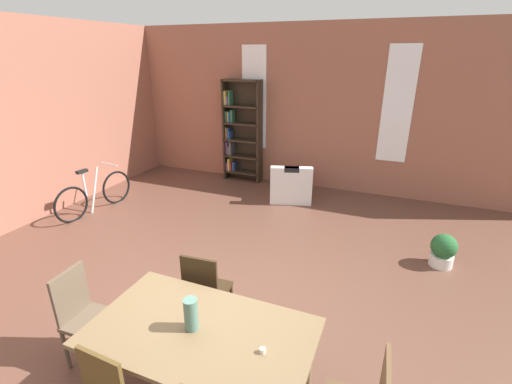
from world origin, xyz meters
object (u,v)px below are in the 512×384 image
object	(u,v)px
dining_chair_head_left	(84,314)
bicycle_second	(95,194)
potted_plant_by_shelf	(443,250)
vase_on_table	(191,314)
dining_chair_far_left	(205,290)
armchair_white	(291,186)
bookshelf_tall	(240,132)
dining_table	(201,339)

from	to	relation	value
dining_chair_head_left	bicycle_second	size ratio (longest dim) A/B	0.59
bicycle_second	dining_chair_head_left	bearing A→B (deg)	-45.93
dining_chair_head_left	potted_plant_by_shelf	distance (m)	4.47
vase_on_table	potted_plant_by_shelf	distance (m)	3.74
dining_chair_far_left	armchair_white	distance (m)	3.87
vase_on_table	bookshelf_tall	xyz separation A→B (m)	(-1.99, 5.30, 0.23)
dining_chair_far_left	armchair_white	world-z (taller)	dining_chair_far_left
vase_on_table	armchair_white	xyz separation A→B (m)	(-0.57, 4.59, -0.61)
bicycle_second	potted_plant_by_shelf	world-z (taller)	bicycle_second
bookshelf_tall	dining_chair_head_left	bearing A→B (deg)	-81.29
bookshelf_tall	armchair_white	distance (m)	1.80
vase_on_table	dining_chair_far_left	size ratio (longest dim) A/B	0.29
bookshelf_tall	potted_plant_by_shelf	xyz separation A→B (m)	(4.08, -2.26, -0.88)
dining_chair_head_left	dining_chair_far_left	size ratio (longest dim) A/B	1.00
dining_table	bookshelf_tall	distance (m)	5.71
potted_plant_by_shelf	bicycle_second	bearing A→B (deg)	-176.16
vase_on_table	bookshelf_tall	world-z (taller)	bookshelf_tall
vase_on_table	dining_chair_far_left	xyz separation A→B (m)	(-0.32, 0.74, -0.37)
bookshelf_tall	potted_plant_by_shelf	bearing A→B (deg)	-29.04
dining_table	armchair_white	distance (m)	4.65
bookshelf_tall	armchair_white	world-z (taller)	bookshelf_tall
dining_table	dining_chair_head_left	distance (m)	1.26
vase_on_table	bicycle_second	world-z (taller)	vase_on_table
bookshelf_tall	bicycle_second	size ratio (longest dim) A/B	1.38
armchair_white	potted_plant_by_shelf	distance (m)	3.07
dining_table	vase_on_table	size ratio (longest dim) A/B	6.48
dining_chair_far_left	potted_plant_by_shelf	world-z (taller)	dining_chair_far_left
dining_table	bookshelf_tall	bearing A→B (deg)	111.29
dining_table	potted_plant_by_shelf	size ratio (longest dim) A/B	3.72
dining_chair_far_left	armchair_white	xyz separation A→B (m)	(-0.25, 3.85, -0.23)
dining_chair_far_left	bookshelf_tall	xyz separation A→B (m)	(-1.68, 4.57, 0.60)
dining_chair_head_left	armchair_white	size ratio (longest dim) A/B	0.95
dining_table	bicycle_second	xyz separation A→B (m)	(-3.82, 2.65, -0.34)
vase_on_table	dining_table	bearing A→B (deg)	-0.00
dining_table	bookshelf_tall	world-z (taller)	bookshelf_tall
dining_table	dining_chair_far_left	size ratio (longest dim) A/B	1.85
dining_chair_head_left	bookshelf_tall	bearing A→B (deg)	98.71
dining_chair_far_left	dining_table	bearing A→B (deg)	-62.04
dining_table	bicycle_second	world-z (taller)	bicycle_second
dining_chair_head_left	armchair_white	xyz separation A→B (m)	(0.61, 4.59, -0.23)
potted_plant_by_shelf	armchair_white	bearing A→B (deg)	149.74
vase_on_table	dining_chair_far_left	distance (m)	0.88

